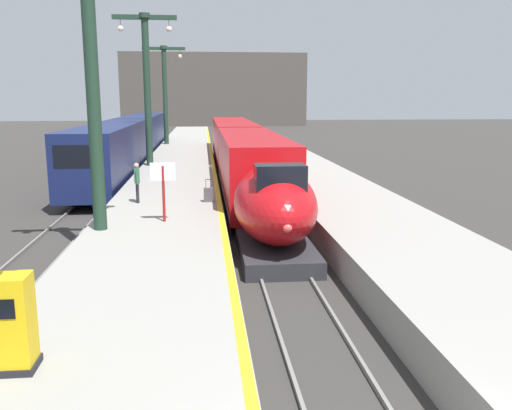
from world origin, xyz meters
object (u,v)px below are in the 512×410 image
Objects in this scene: highspeed_train_main at (242,155)px; rolling_suitcase at (208,195)px; station_column_mid at (91,56)px; station_column_far at (147,76)px; regional_train_adjacent at (130,140)px; ticket_machine_yellow at (10,327)px; station_column_distant at (165,86)px; passenger_near_edge at (137,179)px; departure_info_board at (163,180)px.

rolling_suitcase is at bearing -101.82° from highspeed_train_main.
highspeed_train_main is 16.97m from station_column_mid.
station_column_mid is 17.71m from station_column_far.
regional_train_adjacent is at bearing 105.83° from rolling_suitcase.
station_column_mid is 7.94m from rolling_suitcase.
regional_train_adjacent reaches higher than highspeed_train_main.
station_column_mid is at bearing 92.07° from ticket_machine_yellow.
station_column_distant is at bearing 90.45° from ticket_machine_yellow.
station_column_distant is at bearing 91.34° from passenger_near_edge.
station_column_mid reaches higher than station_column_distant.
station_column_distant reaches higher than rolling_suitcase.
rolling_suitcase is (2.98, -0.11, -0.69)m from passenger_near_edge.
station_column_distant is (0.00, 34.72, -0.15)m from station_column_mid.
station_column_far is at bearing 90.00° from station_column_mid.
regional_train_adjacent is 10.63m from station_column_distant.
station_column_distant reaches higher than departure_info_board.
station_column_mid is 10.86m from ticket_machine_yellow.
station_column_far reaches higher than station_column_mid.
station_column_distant is (-5.90, 19.54, 4.62)m from highspeed_train_main.
station_column_mid is 4.73m from departure_info_board.
highspeed_train_main is at bearing 77.42° from ticket_machine_yellow.
regional_train_adjacent is 24.69m from departure_info_board.
regional_train_adjacent is (-8.10, 10.13, 0.20)m from highspeed_train_main.
station_column_far is at bearing 105.65° from rolling_suitcase.
station_column_mid reaches higher than regional_train_adjacent.
rolling_suitcase is at bearing -83.04° from station_column_distant.
regional_train_adjacent is 20.83m from passenger_near_edge.
passenger_near_edge is at bearing -86.92° from station_column_far.
departure_info_board is (2.06, -33.73, -4.00)m from station_column_distant.
station_column_mid is 0.99× the size of station_column_far.
highspeed_train_main is 23.45× the size of ticket_machine_yellow.
departure_info_board is (4.26, -24.32, 0.43)m from regional_train_adjacent.
regional_train_adjacent reaches higher than passenger_near_edge.
regional_train_adjacent is 21.66× the size of passenger_near_edge.
station_column_distant reaches higher than ticket_machine_yellow.
regional_train_adjacent is at bearing 98.01° from passenger_near_edge.
regional_train_adjacent is 4.00× the size of station_column_distant.
highspeed_train_main is 20.93m from station_column_distant.
station_column_mid is (2.20, -25.31, 4.57)m from regional_train_adjacent.
station_column_far is at bearing 90.73° from ticket_machine_yellow.
passenger_near_edge is at bearing 177.81° from rolling_suitcase.
station_column_mid reaches higher than ticket_machine_yellow.
station_column_far is 17.01m from station_column_distant.
station_column_far is 27.84m from ticket_machine_yellow.
highspeed_train_main is at bearing 74.87° from departure_info_board.
regional_train_adjacent reaches higher than rolling_suitcase.
highspeed_train_main is 3.98× the size of station_column_mid.
highspeed_train_main is 25.47m from ticket_machine_yellow.
highspeed_train_main is 3.93× the size of station_column_far.
station_column_far reaches higher than station_column_distant.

